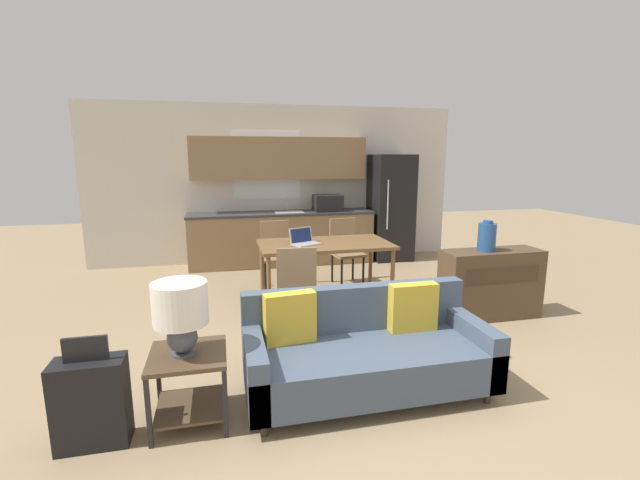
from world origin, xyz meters
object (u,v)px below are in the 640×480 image
table_lamp (181,310)px  dining_chair_far_right (345,248)px  refrigerator (391,207)px  dining_table (325,248)px  laptop (304,240)px  couch (364,351)px  dining_chair_near_left (296,286)px  dining_chair_far_left (276,252)px  side_table (189,375)px  vase (487,237)px  suitcase (91,402)px  credenza (490,284)px

table_lamp → dining_chair_far_right: size_ratio=0.54×
refrigerator → dining_table: 2.71m
dining_chair_far_right → laptop: size_ratio=2.39×
couch → dining_chair_near_left: (-0.34, 1.21, 0.20)m
couch → dining_chair_far_left: dining_chair_far_left is taller
couch → laptop: size_ratio=4.77×
dining_table → couch: (-0.19, -2.06, -0.39)m
side_table → laptop: 2.55m
refrigerator → vase: size_ratio=5.38×
refrigerator → dining_table: size_ratio=1.15×
dining_table → laptop: 0.29m
dining_chair_near_left → laptop: laptop is taller
vase → dining_chair_near_left: vase is taller
refrigerator → laptop: size_ratio=4.71×
dining_chair_far_left → refrigerator: bearing=31.3°
vase → suitcase: bearing=-159.5°
credenza → dining_chair_near_left: size_ratio=1.22×
dining_table → couch: size_ratio=0.86×
couch → table_lamp: 1.45m
table_lamp → dining_chair_far_right: table_lamp is taller
refrigerator → dining_chair_far_right: bearing=-133.5°
dining_table → side_table: 2.68m
dining_table → vase: (1.65, -0.90, 0.23)m
dining_table → table_lamp: 2.69m
dining_chair_near_left → table_lamp: bearing=57.0°
refrigerator → vase: refrigerator is taller
dining_chair_far_left → dining_chair_far_right: (1.02, 0.01, 0.00)m
refrigerator → dining_chair_near_left: (-2.25, -2.93, -0.41)m
side_table → suitcase: bearing=-169.1°
credenza → vase: (-0.10, -0.01, 0.55)m
side_table → vase: size_ratio=1.49×
vase → dining_chair_near_left: 2.21m
laptop → refrigerator: bearing=22.7°
dining_chair_far_right → suitcase: size_ratio=1.27×
side_table → credenza: size_ratio=0.45×
dining_chair_far_left → table_lamp: bearing=-107.6°
side_table → laptop: size_ratio=1.30×
refrigerator → couch: 4.60m
vase → dining_chair_near_left: bearing=178.8°
dining_chair_far_left → suitcase: dining_chair_far_left is taller
side_table → dining_chair_far_left: dining_chair_far_left is taller
dining_chair_far_right → table_lamp: bearing=-132.8°
refrigerator → side_table: refrigerator is taller
credenza → suitcase: size_ratio=1.55×
credenza → dining_chair_far_left: dining_chair_far_left is taller
dining_chair_far_right → side_table: bearing=-132.5°
couch → vase: bearing=32.4°
side_table → vase: bearing=22.2°
dining_table → suitcase: (-2.10, -2.30, -0.42)m
dining_chair_far_left → laptop: size_ratio=2.39×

